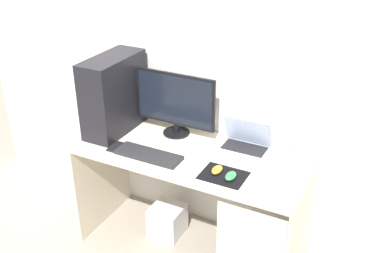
{
  "coord_description": "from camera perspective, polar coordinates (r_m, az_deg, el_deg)",
  "views": [
    {
      "loc": [
        1.13,
        -2.22,
        2.2
      ],
      "look_at": [
        0.0,
        0.0,
        0.94
      ],
      "focal_mm": 43.04,
      "sensor_mm": 36.0,
      "label": 1
    }
  ],
  "objects": [
    {
      "name": "pc_tower",
      "position": [
        3.09,
        -9.66,
        3.96
      ],
      "size": [
        0.21,
        0.49,
        0.52
      ],
      "primitive_type": "cube",
      "color": "black",
      "rests_on": "desk"
    },
    {
      "name": "mouse_right",
      "position": [
        2.61,
        4.82,
        -6.13
      ],
      "size": [
        0.06,
        0.1,
        0.03
      ],
      "primitive_type": "ellipsoid",
      "color": "#338C4C",
      "rests_on": "mousepad"
    },
    {
      "name": "desk",
      "position": [
        2.94,
        0.23,
        -5.99
      ],
      "size": [
        1.47,
        0.62,
        0.76
      ],
      "color": "beige",
      "rests_on": "ground_plane"
    },
    {
      "name": "monitor",
      "position": [
        2.99,
        -2.09,
        2.95
      ],
      "size": [
        0.56,
        0.18,
        0.43
      ],
      "color": "black",
      "rests_on": "desk"
    },
    {
      "name": "cell_phone",
      "position": [
        2.96,
        -9.35,
        -2.52
      ],
      "size": [
        0.07,
        0.13,
        0.01
      ],
      "primitive_type": "cube",
      "color": "black",
      "rests_on": "desk"
    },
    {
      "name": "keyboard",
      "position": [
        2.83,
        -5.39,
        -3.53
      ],
      "size": [
        0.42,
        0.14,
        0.02
      ],
      "primitive_type": "cube",
      "color": "#232326",
      "rests_on": "desk"
    },
    {
      "name": "ground_plane",
      "position": [
        3.32,
        -0.0,
        -14.65
      ],
      "size": [
        8.0,
        8.0,
        0.0
      ],
      "primitive_type": "plane",
      "color": "#9E9384"
    },
    {
      "name": "speaker",
      "position": [
        2.83,
        13.59,
        -2.63
      ],
      "size": [
        0.08,
        0.08,
        0.16
      ],
      "primitive_type": "cylinder",
      "color": "white",
      "rests_on": "desk"
    },
    {
      "name": "laptop",
      "position": [
        2.91,
        6.58,
        -2.11
      ],
      "size": [
        0.31,
        0.22,
        0.2
      ],
      "color": "#B7BCC6",
      "rests_on": "desk"
    },
    {
      "name": "wall_back",
      "position": [
        2.94,
        3.16,
        9.01
      ],
      "size": [
        4.0,
        0.05,
        2.6
      ],
      "color": "silver",
      "rests_on": "ground_plane"
    },
    {
      "name": "subwoofer",
      "position": [
        3.37,
        -3.07,
        -11.51
      ],
      "size": [
        0.22,
        0.22,
        0.22
      ],
      "primitive_type": "cube",
      "color": "silver",
      "rests_on": "ground_plane"
    },
    {
      "name": "mouse_left",
      "position": [
        2.66,
        3.13,
        -5.38
      ],
      "size": [
        0.06,
        0.1,
        0.03
      ],
      "primitive_type": "ellipsoid",
      "color": "orange",
      "rests_on": "mousepad"
    },
    {
      "name": "mousepad",
      "position": [
        2.65,
        3.92,
        -6.07
      ],
      "size": [
        0.26,
        0.2,
        0.0
      ],
      "primitive_type": "cube",
      "color": "black",
      "rests_on": "desk"
    }
  ]
}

